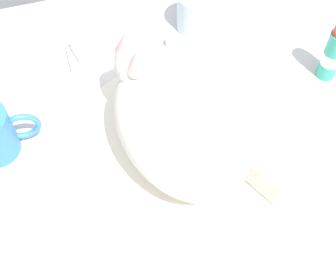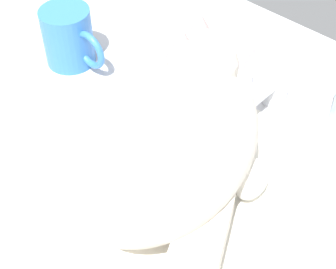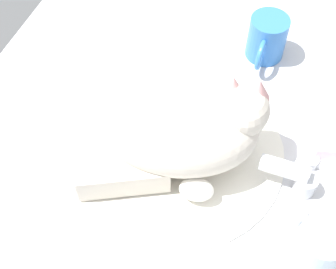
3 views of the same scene
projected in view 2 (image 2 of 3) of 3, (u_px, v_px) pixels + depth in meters
ground_plane at (166, 198)px, 62.98cm from camera, size 110.00×82.50×3.00cm
sink_basin at (166, 189)px, 61.60cm from camera, size 37.72×37.72×0.83cm
faucet at (271, 91)px, 70.97cm from camera, size 13.62×9.78×5.58cm
cat at (172, 142)px, 56.43cm from camera, size 26.76×29.72×16.63cm
coffee_mug at (69, 37)px, 76.36cm from camera, size 11.73×7.54×8.91cm
soap_dish at (229, 63)px, 78.31cm from camera, size 9.00×6.40×1.20cm
soap_bar at (230, 53)px, 76.97cm from camera, size 7.32×5.95×2.53cm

